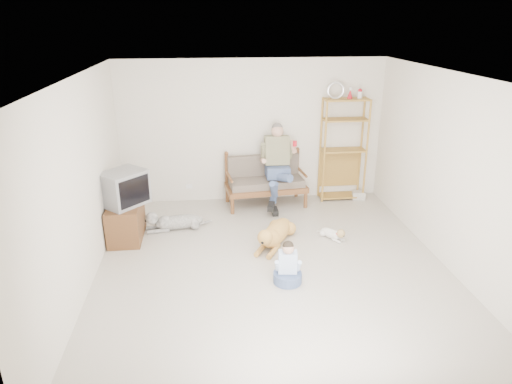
{
  "coord_description": "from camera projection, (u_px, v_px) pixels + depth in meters",
  "views": [
    {
      "loc": [
        -0.88,
        -5.69,
        3.38
      ],
      "look_at": [
        -0.13,
        1.0,
        0.8
      ],
      "focal_mm": 32.0,
      "sensor_mm": 36.0,
      "label": 1
    }
  ],
  "objects": [
    {
      "name": "wall_outlet",
      "position": [
        189.0,
        186.0,
        8.88
      ],
      "size": [
        0.12,
        0.02,
        0.08
      ],
      "primitive_type": "cube",
      "color": "white",
      "rests_on": "ground"
    },
    {
      "name": "man",
      "position": [
        277.0,
        171.0,
        8.41
      ],
      "size": [
        0.6,
        0.85,
        1.38
      ],
      "color": "#4A5987",
      "rests_on": "loveseat"
    },
    {
      "name": "ceiling",
      "position": [
        275.0,
        76.0,
        5.61
      ],
      "size": [
        5.5,
        5.5,
        0.0
      ],
      "primitive_type": "plane",
      "rotation": [
        3.14,
        0.0,
        0.0
      ],
      "color": "white",
      "rests_on": "ground"
    },
    {
      "name": "golden_retriever",
      "position": [
        274.0,
        234.0,
        7.22
      ],
      "size": [
        0.77,
        1.27,
        0.42
      ],
      "rotation": [
        0.0,
        0.0,
        -0.5
      ],
      "color": "gold",
      "rests_on": "ground"
    },
    {
      "name": "wall_front",
      "position": [
        326.0,
        296.0,
        3.54
      ],
      "size": [
        5.0,
        0.0,
        5.0
      ],
      "primitive_type": "plane",
      "rotation": [
        -1.57,
        0.0,
        0.0
      ],
      "color": "beige",
      "rests_on": "ground"
    },
    {
      "name": "wall_left",
      "position": [
        81.0,
        187.0,
        5.83
      ],
      "size": [
        0.0,
        5.5,
        5.5
      ],
      "primitive_type": "plane",
      "rotation": [
        1.57,
        0.0,
        1.57
      ],
      "color": "beige",
      "rests_on": "ground"
    },
    {
      "name": "terrier",
      "position": [
        334.0,
        234.0,
        7.4
      ],
      "size": [
        0.38,
        0.5,
        0.22
      ],
      "rotation": [
        0.0,
        0.0,
        0.59
      ],
      "color": "white",
      "rests_on": "ground"
    },
    {
      "name": "crt_tv",
      "position": [
        124.0,
        188.0,
        7.15
      ],
      "size": [
        0.83,
        0.84,
        0.55
      ],
      "rotation": [
        0.0,
        0.0,
        -0.75
      ],
      "color": "slate",
      "rests_on": "tv_stand"
    },
    {
      "name": "tv_stand",
      "position": [
        126.0,
        221.0,
        7.37
      ],
      "size": [
        0.5,
        0.9,
        0.6
      ],
      "rotation": [
        0.0,
        0.0,
        -0.0
      ],
      "color": "brown",
      "rests_on": "ground"
    },
    {
      "name": "wall_back",
      "position": [
        252.0,
        132.0,
        8.64
      ],
      "size": [
        5.0,
        0.0,
        5.0
      ],
      "primitive_type": "plane",
      "rotation": [
        1.57,
        0.0,
        0.0
      ],
      "color": "beige",
      "rests_on": "ground"
    },
    {
      "name": "shaggy_dog",
      "position": [
        173.0,
        222.0,
        7.72
      ],
      "size": [
        1.18,
        0.41,
        0.35
      ],
      "rotation": [
        0.0,
        0.0,
        -1.4
      ],
      "color": "silver",
      "rests_on": "ground"
    },
    {
      "name": "etagere",
      "position": [
        343.0,
        149.0,
        8.76
      ],
      "size": [
        0.88,
        0.38,
        2.29
      ],
      "color": "olive",
      "rests_on": "ground"
    },
    {
      "name": "wall_right",
      "position": [
        451.0,
        173.0,
        6.35
      ],
      "size": [
        0.0,
        5.5,
        5.5
      ],
      "primitive_type": "plane",
      "rotation": [
        1.57,
        0.0,
        -1.57
      ],
      "color": "beige",
      "rests_on": "ground"
    },
    {
      "name": "book_stack",
      "position": [
        358.0,
        195.0,
        9.05
      ],
      "size": [
        0.26,
        0.21,
        0.15
      ],
      "primitive_type": "cube",
      "rotation": [
        0.0,
        0.0,
        -0.15
      ],
      "color": "silver",
      "rests_on": "ground"
    },
    {
      "name": "child",
      "position": [
        288.0,
        267.0,
        6.15
      ],
      "size": [
        0.39,
        0.39,
        0.62
      ],
      "rotation": [
        0.0,
        0.0,
        -0.12
      ],
      "color": "#4A5987",
      "rests_on": "ground"
    },
    {
      "name": "loveseat",
      "position": [
        265.0,
        180.0,
        8.68
      ],
      "size": [
        1.56,
        0.85,
        0.95
      ],
      "rotation": [
        0.0,
        0.0,
        0.1
      ],
      "color": "brown",
      "rests_on": "ground"
    },
    {
      "name": "floor",
      "position": [
        273.0,
        268.0,
        6.58
      ],
      "size": [
        5.5,
        5.5,
        0.0
      ],
      "primitive_type": "plane",
      "color": "beige",
      "rests_on": "ground"
    }
  ]
}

